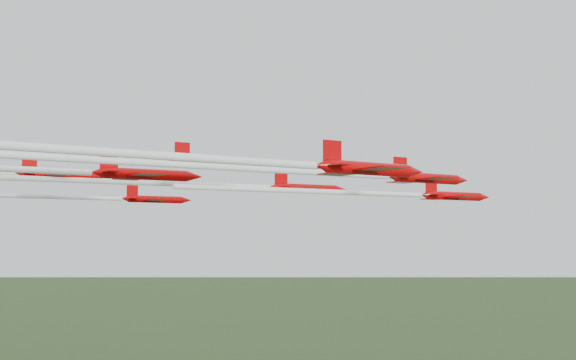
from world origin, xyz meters
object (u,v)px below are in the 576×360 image
Objects in this scene: jet_row2_right at (316,172)px; jet_row4_right at (13,169)px; jet_row2_left at (236,186)px; jet_row3_left at (96,198)px; jet_row3_right at (195,158)px; jet_lead at (397,194)px; jet_row3_mid at (124,158)px.

jet_row2_right is 1.17× the size of jet_row4_right.
jet_row2_left is at bearing 171.45° from jet_row2_right.
jet_row3_left is 0.60× the size of jet_row3_right.
jet_row3_right is at bearing -54.69° from jet_lead.
jet_row3_right is at bearing -5.00° from jet_row3_mid.
jet_row2_left is 21.61m from jet_row3_mid.
jet_row2_left is 1.06× the size of jet_row3_mid.
jet_row2_right is 22.38m from jet_row3_mid.
jet_lead is 1.14× the size of jet_row3_left.
jet_row3_right is (46.41, -29.81, 0.23)m from jet_row3_left.
jet_row3_mid is (1.39, -21.48, 1.86)m from jet_row2_left.
jet_row3_mid is at bearing 168.76° from jet_row3_right.
jet_row3_left is at bearing -165.14° from jet_row2_right.
jet_lead is at bearing 53.73° from jet_row3_left.
jet_row3_right reaches higher than jet_lead.
jet_row2_right is 0.93× the size of jet_row3_right.
jet_lead is 25.05m from jet_row2_right.
jet_lead is 0.75× the size of jet_row2_right.
jet_row3_left is 0.85× the size of jet_row3_mid.
jet_lead is 0.92× the size of jet_row2_left.
jet_lead reaches higher than jet_row3_left.
jet_row3_left is (-19.19, -7.81, -1.35)m from jet_row2_left.
jet_lead is 0.87× the size of jet_row4_right.
jet_row2_left is (-18.48, -11.72, 1.20)m from jet_lead.
jet_row2_right is at bearing -56.59° from jet_lead.
jet_row4_right is at bearing -79.05° from jet_lead.
jet_row3_left is 39.77m from jet_row4_right.
jet_row3_mid reaches higher than jet_row3_left.
jet_row3_mid is at bearing -7.27° from jet_row3_left.
jet_row4_right is (-16.47, -25.88, -0.70)m from jet_row2_right.
jet_row4_right is at bearing -155.76° from jet_row3_right.
jet_row2_right is at bearing -4.76° from jet_row2_left.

